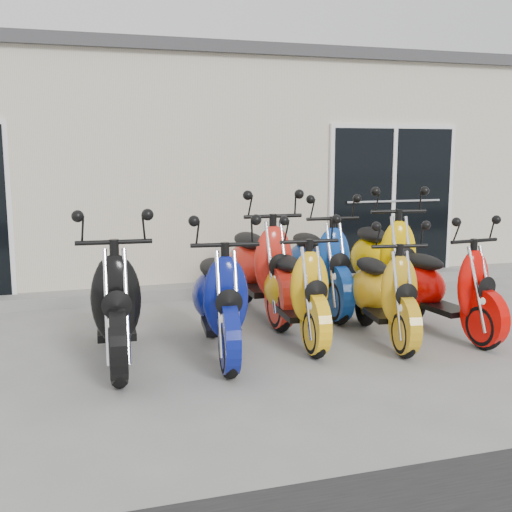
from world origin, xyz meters
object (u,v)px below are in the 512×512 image
object	(u,v)px
scooter_front_black	(115,284)
scooter_back_blue	(319,252)
scooter_front_blue	(219,283)
scooter_front_orange_b	(384,279)
scooter_back_yellow	(383,246)
scooter_front_orange_a	(296,276)
scooter_back_red	(260,252)
scooter_front_red	(445,274)

from	to	relation	value
scooter_front_black	scooter_back_blue	distance (m)	2.82
scooter_front_blue	scooter_front_orange_b	bearing A→B (deg)	6.31
scooter_front_blue	scooter_back_yellow	size ratio (longest dim) A/B	0.91
scooter_front_orange_a	scooter_back_red	distance (m)	1.03
scooter_back_red	scooter_back_blue	world-z (taller)	scooter_back_red
scooter_front_red	scooter_back_yellow	world-z (taller)	scooter_back_yellow
scooter_front_orange_b	scooter_back_red	world-z (taller)	scooter_back_red
scooter_front_orange_b	scooter_front_red	distance (m)	0.73
scooter_front_black	scooter_front_orange_a	bearing A→B (deg)	8.88
scooter_front_orange_b	scooter_back_red	xyz separation A→B (m)	(-0.91, 1.31, 0.12)
scooter_front_black	scooter_front_orange_b	size ratio (longest dim) A/B	1.14
scooter_front_orange_b	scooter_back_blue	distance (m)	1.36
scooter_front_red	scooter_back_yellow	distance (m)	1.30
scooter_back_yellow	scooter_back_blue	bearing A→B (deg)	-174.80
scooter_back_yellow	scooter_front_orange_b	bearing A→B (deg)	-109.36
scooter_front_red	scooter_back_red	bearing A→B (deg)	135.32
scooter_front_orange_b	scooter_front_red	bearing A→B (deg)	8.55
scooter_front_black	scooter_front_orange_a	world-z (taller)	scooter_front_black
scooter_front_blue	scooter_front_orange_a	distance (m)	0.90
scooter_back_red	scooter_back_blue	bearing A→B (deg)	3.66
scooter_front_blue	scooter_back_red	distance (m)	1.52
scooter_front_black	scooter_back_blue	xyz separation A→B (m)	(2.53, 1.23, -0.01)
scooter_back_blue	scooter_back_yellow	world-z (taller)	scooter_back_yellow
scooter_front_red	scooter_back_blue	world-z (taller)	scooter_back_blue
scooter_front_orange_b	scooter_front_red	xyz separation A→B (m)	(0.73, 0.00, 0.01)
scooter_front_orange_a	scooter_back_blue	distance (m)	1.29
scooter_front_black	scooter_back_blue	bearing A→B (deg)	29.88
scooter_back_yellow	scooter_front_red	bearing A→B (deg)	-79.87
scooter_front_red	scooter_back_yellow	bearing A→B (deg)	85.05
scooter_front_orange_a	scooter_front_orange_b	size ratio (longest dim) A/B	1.04
scooter_front_black	scooter_front_red	world-z (taller)	scooter_front_black
scooter_back_red	scooter_back_blue	distance (m)	0.76
scooter_front_blue	scooter_back_blue	size ratio (longest dim) A/B	0.96
scooter_back_red	scooter_front_black	bearing A→B (deg)	-146.08
scooter_back_red	scooter_front_blue	bearing A→B (deg)	-122.21
scooter_back_red	scooter_back_blue	size ratio (longest dim) A/B	1.05
scooter_front_black	scooter_back_red	xyz separation A→B (m)	(1.77, 1.19, 0.03)
scooter_front_orange_b	scooter_back_yellow	distance (m)	1.48
scooter_back_yellow	scooter_front_orange_a	bearing A→B (deg)	-137.78
scooter_front_black	scooter_back_blue	world-z (taller)	scooter_front_black
scooter_front_orange_a	scooter_back_yellow	xyz separation A→B (m)	(1.55, 1.02, 0.10)
scooter_front_blue	scooter_back_blue	bearing A→B (deg)	47.30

